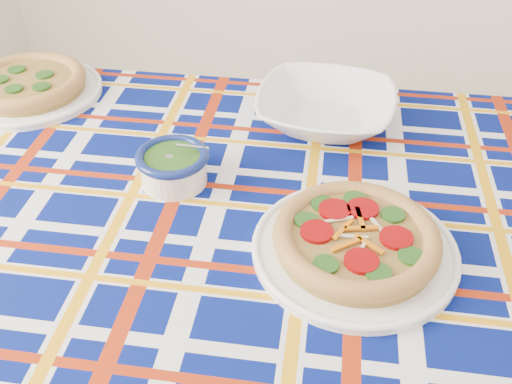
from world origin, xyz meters
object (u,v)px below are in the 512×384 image
(dining_table, at_px, (258,261))
(pesto_bowl, at_px, (173,164))
(main_focaccia_plate, at_px, (356,238))
(serving_bowl, at_px, (326,108))

(dining_table, xyz_separation_m, pesto_bowl, (-0.20, 0.08, 0.13))
(main_focaccia_plate, xyz_separation_m, pesto_bowl, (-0.38, 0.10, 0.01))
(dining_table, height_order, pesto_bowl, pesto_bowl)
(serving_bowl, bearing_deg, main_focaccia_plate, -71.62)
(dining_table, height_order, serving_bowl, serving_bowl)
(dining_table, bearing_deg, pesto_bowl, 149.36)
(pesto_bowl, bearing_deg, main_focaccia_plate, -14.55)
(main_focaccia_plate, relative_size, serving_bowl, 1.16)
(pesto_bowl, relative_size, serving_bowl, 0.46)
(pesto_bowl, bearing_deg, dining_table, -22.12)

